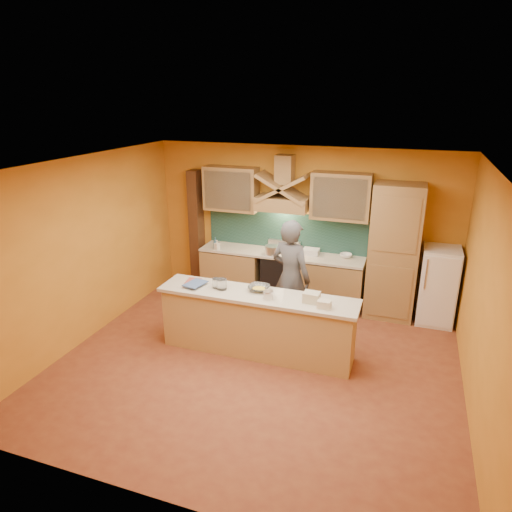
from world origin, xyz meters
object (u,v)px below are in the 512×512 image
(person, at_px, (291,278))
(kitchen_scale, at_px, (268,295))
(stove, at_px, (280,277))
(mixing_bowl, at_px, (259,288))
(fridge, at_px, (438,286))

(person, bearing_deg, kitchen_scale, 102.95)
(stove, xyz_separation_m, person, (0.49, -1.13, 0.48))
(kitchen_scale, xyz_separation_m, mixing_bowl, (-0.21, 0.22, -0.01))
(stove, distance_m, person, 1.32)
(fridge, bearing_deg, stove, 180.00)
(stove, height_order, mixing_bowl, mixing_bowl)
(stove, xyz_separation_m, kitchen_scale, (0.40, -2.00, 0.55))
(stove, distance_m, mixing_bowl, 1.87)
(stove, relative_size, fridge, 0.69)
(stove, distance_m, kitchen_scale, 2.11)
(person, relative_size, kitchen_scale, 15.47)
(stove, height_order, kitchen_scale, kitchen_scale)
(kitchen_scale, bearing_deg, fridge, 27.85)
(mixing_bowl, bearing_deg, person, 65.14)
(stove, bearing_deg, kitchen_scale, -78.71)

